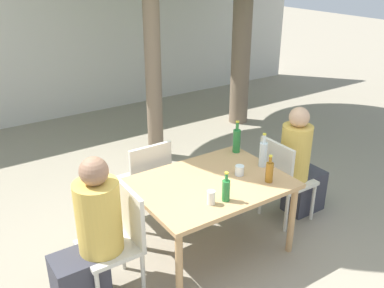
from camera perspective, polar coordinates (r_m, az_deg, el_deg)
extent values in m
plane|color=gray|center=(4.17, 2.34, -13.73)|extent=(30.00, 30.00, 0.00)
cube|color=beige|center=(7.32, -18.13, 13.87)|extent=(10.00, 0.08, 2.80)
cylinder|color=#7A6651|center=(5.51, -5.21, 10.14)|extent=(0.21, 0.21, 2.47)
cylinder|color=#7A6651|center=(6.86, 6.51, 11.32)|extent=(0.30, 0.30, 2.11)
cube|color=tan|center=(3.78, 2.52, -5.29)|extent=(1.33, 0.99, 0.04)
cylinder|color=tan|center=(3.41, -1.72, -16.37)|extent=(0.06, 0.06, 0.68)
cylinder|color=tan|center=(4.05, 13.17, -9.82)|extent=(0.06, 0.06, 0.68)
cylinder|color=tan|center=(4.03, -8.35, -9.52)|extent=(0.06, 0.06, 0.68)
cylinder|color=tan|center=(4.58, 5.40, -4.94)|extent=(0.06, 0.06, 0.68)
cube|color=beige|center=(3.53, -10.98, -13.38)|extent=(0.44, 0.44, 0.04)
cube|color=beige|center=(3.46, -8.22, -9.17)|extent=(0.04, 0.44, 0.45)
cylinder|color=beige|center=(3.77, -14.63, -15.40)|extent=(0.04, 0.04, 0.41)
cylinder|color=beige|center=(3.87, -9.21, -13.69)|extent=(0.04, 0.04, 0.41)
cylinder|color=beige|center=(3.60, -6.53, -16.89)|extent=(0.04, 0.04, 0.41)
cube|color=beige|center=(4.49, 12.72, -4.78)|extent=(0.44, 0.44, 0.04)
cube|color=beige|center=(4.25, 11.12, -2.66)|extent=(0.04, 0.44, 0.45)
cylinder|color=beige|center=(4.62, 15.82, -7.47)|extent=(0.04, 0.04, 0.41)
cylinder|color=beige|center=(4.84, 12.47, -5.60)|extent=(0.04, 0.04, 0.41)
cylinder|color=beige|center=(4.37, 12.46, -9.03)|extent=(0.04, 0.04, 0.41)
cylinder|color=beige|center=(4.60, 9.11, -6.96)|extent=(0.04, 0.04, 0.41)
cube|color=beige|center=(4.40, -6.61, -4.93)|extent=(0.44, 0.44, 0.04)
cube|color=beige|center=(4.13, -5.49, -3.12)|extent=(0.44, 0.04, 0.45)
cylinder|color=beige|center=(4.73, -5.50, -5.77)|extent=(0.04, 0.04, 0.41)
cylinder|color=beige|center=(4.60, -9.69, -7.02)|extent=(0.04, 0.04, 0.41)
cylinder|color=beige|center=(4.45, -3.14, -7.82)|extent=(0.04, 0.04, 0.41)
cylinder|color=beige|center=(4.30, -7.56, -9.25)|extent=(0.04, 0.04, 0.41)
cube|color=#383842|center=(3.60, -14.67, -17.20)|extent=(0.40, 0.31, 0.45)
cylinder|color=gold|center=(3.34, -12.35, -9.47)|extent=(0.35, 0.35, 0.58)
sphere|color=#936B51|center=(3.15, -12.97, -3.57)|extent=(0.22, 0.22, 0.22)
cube|color=#383842|center=(4.76, 14.71, -6.07)|extent=(0.40, 0.27, 0.45)
cylinder|color=gold|center=(4.40, 13.63, -1.10)|extent=(0.30, 0.30, 0.57)
sphere|color=tan|center=(4.26, 14.11, 3.48)|extent=(0.20, 0.20, 0.20)
cylinder|color=silver|center=(4.04, 9.45, -1.40)|extent=(0.07, 0.07, 0.24)
cylinder|color=silver|center=(3.97, 9.60, 0.67)|extent=(0.03, 0.03, 0.08)
cylinder|color=gold|center=(3.95, 9.65, 1.30)|extent=(0.04, 0.04, 0.01)
cylinder|color=#287A38|center=(4.29, 5.96, 0.39)|extent=(0.08, 0.08, 0.24)
cylinder|color=#287A38|center=(4.23, 6.06, 2.38)|extent=(0.03, 0.03, 0.08)
cylinder|color=gold|center=(4.21, 6.08, 2.98)|extent=(0.04, 0.04, 0.01)
cylinder|color=#287A38|center=(3.46, 4.55, -6.22)|extent=(0.07, 0.07, 0.18)
cylinder|color=#287A38|center=(3.40, 4.62, -4.44)|extent=(0.03, 0.03, 0.06)
cylinder|color=gold|center=(3.38, 4.64, -3.87)|extent=(0.03, 0.03, 0.01)
cylinder|color=#9E661E|center=(3.79, 10.28, -3.75)|extent=(0.07, 0.07, 0.18)
cylinder|color=#9E661E|center=(3.73, 10.41, -2.10)|extent=(0.03, 0.03, 0.06)
cylinder|color=gold|center=(3.71, 10.46, -1.58)|extent=(0.03, 0.03, 0.01)
cylinder|color=white|center=(3.88, 6.35, -3.51)|extent=(0.08, 0.08, 0.09)
cylinder|color=silver|center=(3.43, 2.56, -7.14)|extent=(0.07, 0.07, 0.12)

